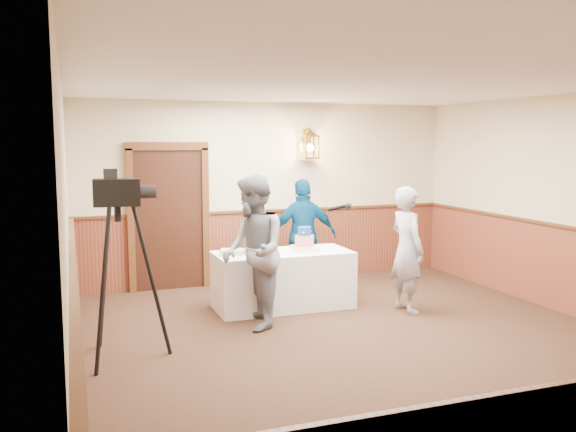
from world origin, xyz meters
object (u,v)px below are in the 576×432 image
object	(u,v)px
tiered_cake	(304,241)
sheet_cake_yellow	(258,252)
tv_camera_rig	(120,279)
interviewer	(253,252)
assistant_p	(304,236)
display_table	(283,280)
sheet_cake_green	(232,252)
baker	(407,249)

from	to	relation	value
tiered_cake	sheet_cake_yellow	bearing A→B (deg)	-172.38
tiered_cake	tv_camera_rig	bearing A→B (deg)	-153.31
interviewer	assistant_p	size ratio (longest dim) A/B	1.10
assistant_p	display_table	bearing A→B (deg)	58.01
sheet_cake_green	assistant_p	bearing A→B (deg)	27.65
assistant_p	baker	bearing A→B (deg)	129.48
display_table	sheet_cake_yellow	size ratio (longest dim) A/B	5.49
tiered_cake	sheet_cake_yellow	xyz separation A→B (m)	(-0.67, -0.09, -0.09)
interviewer	assistant_p	xyz separation A→B (m)	(1.18, 1.40, -0.08)
display_table	tiered_cake	world-z (taller)	tiered_cake
tiered_cake	sheet_cake_green	size ratio (longest dim) A/B	1.14
baker	display_table	bearing A→B (deg)	59.76
display_table	sheet_cake_green	xyz separation A→B (m)	(-0.69, 0.03, 0.41)
tiered_cake	tv_camera_rig	world-z (taller)	tv_camera_rig
tiered_cake	baker	xyz separation A→B (m)	(1.15, -0.70, -0.06)
interviewer	assistant_p	world-z (taller)	interviewer
baker	assistant_p	size ratio (longest dim) A/B	0.98
interviewer	assistant_p	distance (m)	1.83
sheet_cake_yellow	tiered_cake	bearing A→B (deg)	7.62
interviewer	tiered_cake	bearing A→B (deg)	131.96
sheet_cake_green	baker	size ratio (longest dim) A/B	0.18
tiered_cake	assistant_p	size ratio (longest dim) A/B	0.20
display_table	tv_camera_rig	distance (m)	2.56
display_table	sheet_cake_green	distance (m)	0.80
tiered_cake	sheet_cake_green	world-z (taller)	tiered_cake
sheet_cake_yellow	interviewer	size ratio (longest dim) A/B	0.18
display_table	sheet_cake_green	world-z (taller)	sheet_cake_green
sheet_cake_green	assistant_p	xyz separation A→B (m)	(1.25, 0.65, 0.05)
assistant_p	tv_camera_rig	size ratio (longest dim) A/B	0.91
display_table	tiered_cake	xyz separation A→B (m)	(0.30, -0.02, 0.50)
display_table	baker	world-z (taller)	baker
sheet_cake_yellow	baker	xyz separation A→B (m)	(1.81, -0.61, 0.03)
tiered_cake	baker	distance (m)	1.35
sheet_cake_yellow	sheet_cake_green	bearing A→B (deg)	156.19
sheet_cake_green	tv_camera_rig	distance (m)	1.97
tiered_cake	sheet_cake_green	xyz separation A→B (m)	(-0.98, 0.05, -0.09)
sheet_cake_yellow	sheet_cake_green	size ratio (longest dim) A/B	1.14
sheet_cake_green	interviewer	xyz separation A→B (m)	(0.07, -0.74, 0.13)
display_table	interviewer	size ratio (longest dim) A/B	0.99
baker	tv_camera_rig	xyz separation A→B (m)	(-3.62, -0.54, 0.01)
baker	tv_camera_rig	size ratio (longest dim) A/B	0.89
sheet_cake_yellow	sheet_cake_green	distance (m)	0.35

